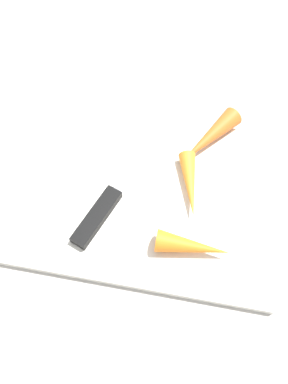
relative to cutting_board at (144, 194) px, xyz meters
The scene contains 6 objects.
ground_plane 0.01m from the cutting_board, ahead, with size 1.40×1.40×0.00m, color #ADA8A0.
cutting_board is the anchor object (origin of this frame).
knife 0.06m from the cutting_board, 37.71° to the left, with size 0.09×0.19×0.01m.
carrot_medium 0.06m from the cutting_board, 165.29° to the right, with size 0.02×0.02×0.10m, color orange.
carrot_shortest 0.11m from the cutting_board, 136.08° to the left, with size 0.03×0.03×0.09m, color orange.
carrot_longest 0.12m from the cutting_board, 129.05° to the right, with size 0.03×0.03×0.12m, color orange.
Camera 1 is at (-0.04, 0.24, 0.47)m, focal length 35.52 mm.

